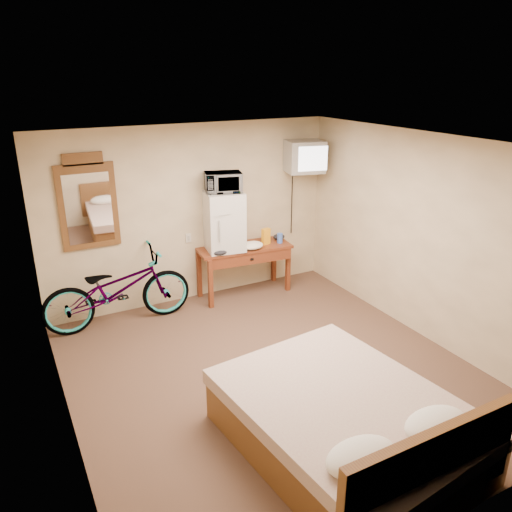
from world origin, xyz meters
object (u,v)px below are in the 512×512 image
object	(u,v)px
desk	(245,255)
crt_television	(304,156)
blue_cup	(280,238)
microwave	(223,182)
bicycle	(118,289)
wall_mirror	(88,203)
mini_fridge	(224,221)
bed	(349,425)

from	to	relation	value
desk	crt_television	world-z (taller)	crt_television
blue_cup	crt_television	xyz separation A→B (m)	(0.45, 0.10, 1.15)
microwave	bicycle	bearing A→B (deg)	-160.34
microwave	crt_television	world-z (taller)	crt_television
desk	bicycle	size ratio (longest dim) A/B	0.74
crt_television	blue_cup	bearing A→B (deg)	-167.39
wall_mirror	bicycle	bearing A→B (deg)	-59.96
crt_television	mini_fridge	bearing A→B (deg)	178.80
desk	mini_fridge	bearing A→B (deg)	171.00
bicycle	bed	xyz separation A→B (m)	(1.17, -3.32, -0.21)
bed	microwave	bearing A→B (deg)	83.27
bicycle	wall_mirror	bearing A→B (deg)	31.41
desk	bed	size ratio (longest dim) A/B	0.61
desk	microwave	size ratio (longest dim) A/B	2.87
mini_fridge	bicycle	distance (m)	1.71
blue_cup	desk	bearing A→B (deg)	171.50
microwave	blue_cup	world-z (taller)	microwave
wall_mirror	bicycle	distance (m)	1.15
wall_mirror	bed	bearing A→B (deg)	-69.55
mini_fridge	wall_mirror	distance (m)	1.83
microwave	bed	bearing A→B (deg)	-80.65
mini_fridge	crt_television	xyz separation A→B (m)	(1.29, -0.03, 0.81)
mini_fridge	crt_television	bearing A→B (deg)	-1.20
bed	mini_fridge	bearing A→B (deg)	83.27
desk	bed	bearing A→B (deg)	-101.84
wall_mirror	crt_television	bearing A→B (deg)	-4.72
blue_cup	bed	bearing A→B (deg)	-110.68
blue_cup	bicycle	xyz separation A→B (m)	(-2.41, 0.03, -0.32)
desk	blue_cup	bearing A→B (deg)	-8.50
microwave	bed	xyz separation A→B (m)	(-0.40, -3.42, -1.43)
blue_cup	bed	size ratio (longest dim) A/B	0.06
mini_fridge	crt_television	size ratio (longest dim) A/B	1.29
blue_cup	mini_fridge	bearing A→B (deg)	171.32
wall_mirror	bed	xyz separation A→B (m)	(1.36, -3.64, -1.30)
desk	mini_fridge	xyz separation A→B (m)	(-0.30, 0.05, 0.54)
desk	crt_television	size ratio (longest dim) A/B	2.17
blue_cup	wall_mirror	world-z (taller)	wall_mirror
mini_fridge	blue_cup	xyz separation A→B (m)	(0.84, -0.13, -0.34)
mini_fridge	wall_mirror	size ratio (longest dim) A/B	0.69
wall_mirror	bed	distance (m)	4.10
blue_cup	crt_television	bearing A→B (deg)	12.61
blue_cup	bicycle	distance (m)	2.43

